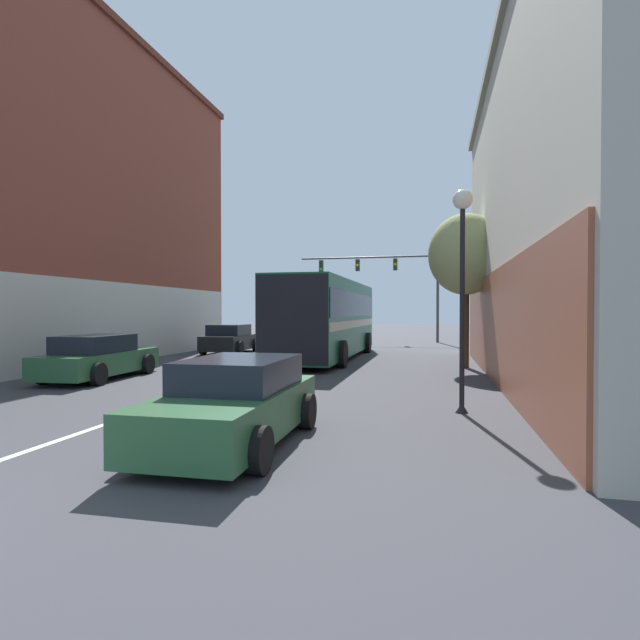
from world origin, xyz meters
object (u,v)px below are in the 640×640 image
object	(u,v)px
parked_car_left_mid	(230,339)
parked_car_left_far	(283,332)
parked_car_left_near	(98,358)
street_tree_near	(466,255)
street_lamp	(462,262)
hatchback_foreground	(235,403)
traffic_signal_gantry	(388,274)
bus	(327,316)

from	to	relation	value
parked_car_left_mid	parked_car_left_far	world-z (taller)	parked_car_left_far
parked_car_left_near	street_tree_near	distance (m)	12.85
parked_car_left_far	street_lamp	bearing A→B (deg)	-147.55
hatchback_foreground	parked_car_left_near	xyz separation A→B (m)	(-6.93, 6.04, 0.01)
street_lamp	parked_car_left_far	bearing A→B (deg)	115.63
traffic_signal_gantry	parked_car_left_mid	bearing A→B (deg)	-121.70
hatchback_foreground	parked_car_left_near	size ratio (longest dim) A/B	0.90
traffic_signal_gantry	hatchback_foreground	bearing A→B (deg)	-89.98
parked_car_left_near	bus	bearing A→B (deg)	-37.74
parked_car_left_mid	parked_car_left_far	xyz separation A→B (m)	(0.02, 8.84, 0.02)
bus	parked_car_left_far	size ratio (longest dim) A/B	2.69
parked_car_left_mid	street_tree_near	xyz separation A→B (m)	(10.93, -4.21, 3.42)
street_lamp	traffic_signal_gantry	bearing A→B (deg)	98.47
hatchback_foreground	parked_car_left_mid	distance (m)	17.27
hatchback_foreground	parked_car_left_mid	size ratio (longest dim) A/B	1.02
bus	street_lamp	distance (m)	12.04
hatchback_foreground	parked_car_left_far	xyz separation A→B (m)	(-6.81, 24.71, 0.07)
bus	traffic_signal_gantry	world-z (taller)	traffic_signal_gantry
parked_car_left_near	street_tree_near	xyz separation A→B (m)	(11.03, 5.61, 3.46)
hatchback_foreground	street_tree_near	world-z (taller)	street_tree_near
parked_car_left_near	parked_car_left_far	world-z (taller)	parked_car_left_far
parked_car_left_far	street_tree_near	world-z (taller)	street_tree_near
parked_car_left_far	street_tree_near	size ratio (longest dim) A/B	0.74
hatchback_foreground	parked_car_left_mid	world-z (taller)	parked_car_left_mid
parked_car_left_mid	street_tree_near	size ratio (longest dim) A/B	0.71
bus	street_tree_near	bearing A→B (deg)	-112.82
parked_car_left_mid	hatchback_foreground	bearing A→B (deg)	-158.84
parked_car_left_near	street_tree_near	size ratio (longest dim) A/B	0.80
parked_car_left_far	traffic_signal_gantry	world-z (taller)	traffic_signal_gantry
hatchback_foreground	street_tree_near	distance (m)	12.83
parked_car_left_near	traffic_signal_gantry	bearing A→B (deg)	-22.10
street_lamp	street_tree_near	world-z (taller)	street_tree_near
bus	street_lamp	world-z (taller)	street_lamp
parked_car_left_far	traffic_signal_gantry	bearing A→B (deg)	-65.27
bus	parked_car_left_mid	world-z (taller)	bus
hatchback_foreground	parked_car_left_far	distance (m)	25.63
hatchback_foreground	traffic_signal_gantry	size ratio (longest dim) A/B	0.43
street_lamp	street_tree_near	distance (m)	8.56
street_lamp	hatchback_foreground	bearing A→B (deg)	-137.92
parked_car_left_near	traffic_signal_gantry	distance (m)	22.33
traffic_signal_gantry	street_lamp	distance (m)	24.04
parked_car_left_mid	street_lamp	distance (m)	16.54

